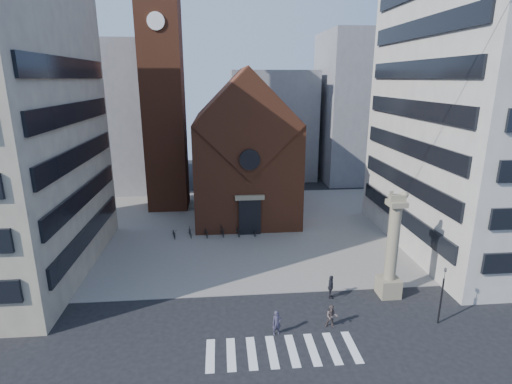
% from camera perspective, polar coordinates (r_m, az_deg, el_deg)
% --- Properties ---
extents(ground, '(120.00, 120.00, 0.00)m').
position_cam_1_polar(ground, '(29.69, 1.73, -18.31)').
color(ground, black).
rests_on(ground, ground).
extents(piazza, '(46.00, 30.00, 0.05)m').
position_cam_1_polar(piazza, '(46.56, -1.08, -5.08)').
color(piazza, gray).
rests_on(piazza, ground).
extents(zebra_crossing, '(10.20, 3.20, 0.01)m').
position_cam_1_polar(zebra_crossing, '(27.34, 3.77, -21.73)').
color(zebra_crossing, white).
rests_on(zebra_crossing, ground).
extents(church, '(12.00, 16.65, 18.00)m').
position_cam_1_polar(church, '(50.26, -1.63, 5.92)').
color(church, brown).
rests_on(church, ground).
extents(campanile, '(5.50, 5.50, 31.20)m').
position_cam_1_polar(campanile, '(52.82, -13.17, 14.46)').
color(campanile, brown).
rests_on(campanile, ground).
extents(building_right, '(18.00, 22.00, 32.00)m').
position_cam_1_polar(building_right, '(45.34, 32.33, 12.65)').
color(building_right, beige).
rests_on(building_right, ground).
extents(bg_block_left, '(16.00, 14.00, 22.00)m').
position_cam_1_polar(bg_block_left, '(66.79, -20.19, 10.06)').
color(bg_block_left, gray).
rests_on(bg_block_left, ground).
extents(bg_block_mid, '(14.00, 12.00, 18.00)m').
position_cam_1_polar(bg_block_mid, '(70.38, 2.26, 9.61)').
color(bg_block_mid, gray).
rests_on(bg_block_mid, ground).
extents(bg_block_right, '(16.00, 14.00, 24.00)m').
position_cam_1_polar(bg_block_right, '(71.10, 15.78, 11.53)').
color(bg_block_right, gray).
rests_on(bg_block_right, ground).
extents(lion_column, '(1.63, 1.60, 8.68)m').
position_cam_1_polar(lion_column, '(33.09, 18.80, -8.57)').
color(lion_column, gray).
rests_on(lion_column, ground).
extents(traffic_light, '(0.13, 0.16, 4.30)m').
position_cam_1_polar(traffic_light, '(31.31, 25.01, -13.10)').
color(traffic_light, black).
rests_on(traffic_light, ground).
extents(pedestrian_0, '(0.71, 0.55, 1.74)m').
position_cam_1_polar(pedestrian_0, '(28.24, 2.98, -18.17)').
color(pedestrian_0, '#343144').
rests_on(pedestrian_0, ground).
extents(pedestrian_1, '(0.94, 0.80, 1.70)m').
position_cam_1_polar(pedestrian_1, '(29.36, 10.75, -17.05)').
color(pedestrian_1, '#514441').
rests_on(pedestrian_1, ground).
extents(pedestrian_2, '(0.76, 1.22, 1.93)m').
position_cam_1_polar(pedestrian_2, '(32.65, 10.62, -13.18)').
color(pedestrian_2, black).
rests_on(pedestrian_2, ground).
extents(scooter_0, '(1.02, 1.94, 0.97)m').
position_cam_1_polar(scooter_0, '(44.38, -11.62, -5.79)').
color(scooter_0, black).
rests_on(scooter_0, piazza).
extents(scooter_1, '(0.88, 1.86, 1.07)m').
position_cam_1_polar(scooter_1, '(44.20, -9.39, -5.69)').
color(scooter_1, black).
rests_on(scooter_1, piazza).
extents(scooter_2, '(1.02, 1.94, 0.97)m').
position_cam_1_polar(scooter_2, '(44.11, -7.14, -5.71)').
color(scooter_2, black).
rests_on(scooter_2, piazza).
extents(scooter_3, '(0.88, 1.86, 1.07)m').
position_cam_1_polar(scooter_3, '(44.06, -4.89, -5.60)').
color(scooter_3, black).
rests_on(scooter_3, piazza).
extents(scooter_4, '(1.02, 1.94, 0.97)m').
position_cam_1_polar(scooter_4, '(44.11, -2.63, -5.60)').
color(scooter_4, black).
rests_on(scooter_4, piazza).
extents(scooter_5, '(0.88, 1.86, 1.07)m').
position_cam_1_polar(scooter_5, '(44.20, -0.39, -5.47)').
color(scooter_5, black).
rests_on(scooter_5, piazza).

